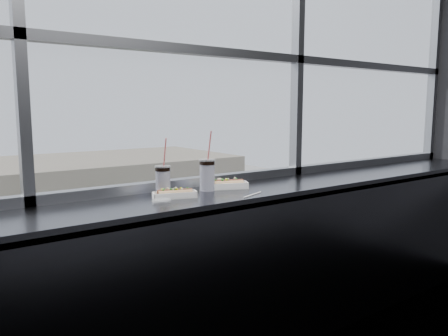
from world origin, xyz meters
TOP-DOWN VIEW (x-y plane):
  - wall_back_lower at (0.00, 1.50)m, footprint 6.00×0.00m
  - window_glass at (0.00, 1.52)m, footprint 6.00×0.00m
  - window_mullions at (0.00, 1.50)m, footprint 6.00×0.08m
  - counter at (0.00, 1.23)m, footprint 6.00×0.55m
  - counter_fascia at (0.00, 0.97)m, footprint 6.00×0.04m
  - hotdog_tray_left at (-0.26, 1.22)m, footprint 0.27×0.16m
  - hotdog_tray_right at (0.16, 1.29)m, footprint 0.30×0.20m
  - soda_cup_left at (-0.29, 1.31)m, footprint 0.10×0.10m
  - soda_cup_right at (0.03, 1.31)m, footprint 0.10×0.10m
  - loose_straw at (0.17, 1.02)m, footprint 0.19×0.08m
  - wrapper at (-0.38, 1.15)m, footprint 0.11×0.08m
  - car_far_b at (2.13, 25.50)m, footprint 2.49×5.61m
  - car_near_d at (8.47, 17.50)m, footprint 3.56×7.06m
  - car_near_e at (13.14, 17.50)m, footprint 3.17×6.89m
  - pedestrian_c at (6.41, 28.81)m, footprint 0.70×0.93m
  - tree_right at (11.67, 29.50)m, footprint 3.49×3.49m

SIDE VIEW (x-z plane):
  - car_far_b at x=2.13m, z-range -10.94..-9.09m
  - pedestrian_c at x=6.41m, z-range -10.96..-8.87m
  - car_near_e at x=13.14m, z-range -10.94..-8.69m
  - car_near_d at x=8.47m, z-range -10.94..-8.68m
  - tree_right at x=11.67m, z-range -10.03..-4.57m
  - wall_back_lower at x=0.00m, z-range -2.45..3.55m
  - counter_fascia at x=0.00m, z-range 0.03..1.07m
  - counter at x=0.00m, z-range 1.04..1.10m
  - loose_straw at x=0.17m, z-range 1.10..1.11m
  - wrapper at x=-0.38m, z-range 1.10..1.13m
  - hotdog_tray_left at x=-0.26m, z-range 1.09..1.16m
  - hotdog_tray_right at x=0.16m, z-range 1.09..1.16m
  - soda_cup_left at x=-0.29m, z-range 1.03..1.38m
  - soda_cup_right at x=0.03m, z-range 1.02..1.40m
  - window_glass at x=0.00m, z-range -0.70..5.30m
  - window_mullions at x=0.00m, z-range 1.10..3.50m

